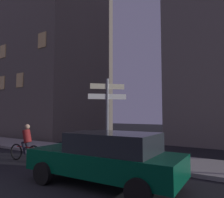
# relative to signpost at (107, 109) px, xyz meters

# --- Properties ---
(sidewalk_kerb) EXTENTS (40.00, 2.71, 0.14)m
(sidewalk_kerb) POSITION_rel_signpost_xyz_m (-0.02, 0.81, -2.19)
(sidewalk_kerb) COLOR #9E9991
(sidewalk_kerb) RESTS_ON ground_plane
(signpost) EXTENTS (1.25, 1.25, 3.50)m
(signpost) POSITION_rel_signpost_xyz_m (0.00, 0.00, 0.00)
(signpost) COLOR gray
(signpost) RESTS_ON sidewalk_kerb
(car_near_left) EXTENTS (4.74, 2.10, 1.51)m
(car_near_left) POSITION_rel_signpost_xyz_m (1.79, -2.68, -1.45)
(car_near_left) COLOR #05472D
(car_near_left) RESTS_ON ground_plane
(cyclist) EXTENTS (1.82, 0.37, 1.61)m
(cyclist) POSITION_rel_signpost_xyz_m (-2.93, -2.02, -1.51)
(cyclist) COLOR black
(cyclist) RESTS_ON ground_plane
(building_left_block) EXTENTS (13.66, 7.99, 14.59)m
(building_left_block) POSITION_rel_signpost_xyz_m (-13.47, 6.68, 5.03)
(building_left_block) COLOR #6B6056
(building_left_block) RESTS_ON ground_plane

